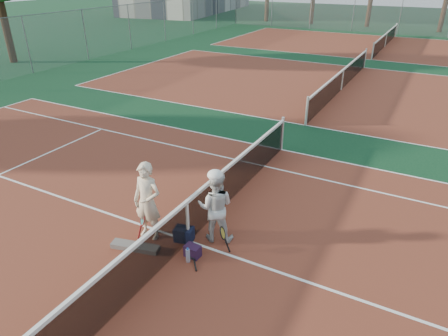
% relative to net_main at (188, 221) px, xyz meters
% --- Properties ---
extents(ground, '(130.00, 130.00, 0.00)m').
position_rel_net_main_xyz_m(ground, '(0.00, 0.00, -0.51)').
color(ground, '#0E331B').
rests_on(ground, ground).
extents(court_main, '(23.77, 10.97, 0.01)m').
position_rel_net_main_xyz_m(court_main, '(0.00, 0.00, -0.51)').
color(court_main, maroon).
rests_on(court_main, ground).
extents(court_far_a, '(23.77, 10.97, 0.01)m').
position_rel_net_main_xyz_m(court_far_a, '(0.00, 13.50, -0.51)').
color(court_far_a, maroon).
rests_on(court_far_a, ground).
extents(court_far_b, '(23.77, 10.97, 0.01)m').
position_rel_net_main_xyz_m(court_far_b, '(0.00, 27.00, -0.51)').
color(court_far_b, maroon).
rests_on(court_far_b, ground).
extents(net_main, '(0.10, 10.98, 1.02)m').
position_rel_net_main_xyz_m(net_main, '(0.00, 0.00, 0.00)').
color(net_main, black).
rests_on(net_main, ground).
extents(net_far_a, '(0.10, 10.98, 1.02)m').
position_rel_net_main_xyz_m(net_far_a, '(0.00, 13.50, 0.00)').
color(net_far_a, black).
rests_on(net_far_a, ground).
extents(net_far_b, '(0.10, 10.98, 1.02)m').
position_rel_net_main_xyz_m(net_far_b, '(0.00, 27.00, 0.00)').
color(net_far_b, black).
rests_on(net_far_b, ground).
extents(fence_back, '(32.00, 0.06, 3.00)m').
position_rel_net_main_xyz_m(fence_back, '(0.00, 34.00, 0.99)').
color(fence_back, slate).
rests_on(fence_back, ground).
extents(player_a, '(0.66, 0.46, 1.75)m').
position_rel_net_main_xyz_m(player_a, '(-0.83, -0.22, 0.37)').
color(player_a, beige).
rests_on(player_a, ground).
extents(player_b, '(0.93, 0.83, 1.58)m').
position_rel_net_main_xyz_m(player_b, '(0.45, 0.39, 0.28)').
color(player_b, silver).
rests_on(player_b, ground).
extents(racket_red, '(0.34, 0.32, 0.58)m').
position_rel_net_main_xyz_m(racket_red, '(-0.93, -0.32, -0.22)').
color(racket_red, maroon).
rests_on(racket_red, ground).
extents(racket_black_held, '(0.28, 0.32, 0.58)m').
position_rel_net_main_xyz_m(racket_black_held, '(0.80, 0.06, -0.22)').
color(racket_black_held, black).
rests_on(racket_black_held, ground).
extents(racket_spare, '(0.59, 0.63, 0.09)m').
position_rel_net_main_xyz_m(racket_spare, '(0.35, -0.38, -0.46)').
color(racket_spare, black).
rests_on(racket_spare, ground).
extents(sports_bag_navy, '(0.45, 0.35, 0.31)m').
position_rel_net_main_xyz_m(sports_bag_navy, '(-0.10, -0.01, -0.35)').
color(sports_bag_navy, black).
rests_on(sports_bag_navy, ground).
extents(sports_bag_purple, '(0.32, 0.23, 0.25)m').
position_rel_net_main_xyz_m(sports_bag_purple, '(0.34, -0.37, -0.38)').
color(sports_bag_purple, '#26102D').
rests_on(sports_bag_purple, ground).
extents(net_cover_canvas, '(1.05, 0.48, 0.11)m').
position_rel_net_main_xyz_m(net_cover_canvas, '(-0.84, -0.74, -0.46)').
color(net_cover_canvas, '#5E5955').
rests_on(net_cover_canvas, ground).
extents(water_bottle, '(0.09, 0.09, 0.30)m').
position_rel_net_main_xyz_m(water_bottle, '(0.35, -0.56, -0.36)').
color(water_bottle, '#C7DDFC').
rests_on(water_bottle, ground).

